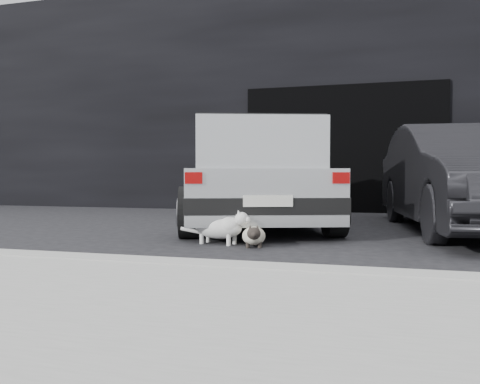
% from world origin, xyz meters
% --- Properties ---
extents(ground, '(80.00, 80.00, 0.00)m').
position_xyz_m(ground, '(0.00, 0.00, 0.00)').
color(ground, black).
rests_on(ground, ground).
extents(building_facade, '(34.00, 4.00, 5.00)m').
position_xyz_m(building_facade, '(1.00, 6.00, 2.50)').
color(building_facade, black).
rests_on(building_facade, ground).
extents(garage_opening, '(4.00, 0.10, 2.60)m').
position_xyz_m(garage_opening, '(1.00, 3.99, 1.30)').
color(garage_opening, black).
rests_on(garage_opening, ground).
extents(curb, '(18.00, 0.25, 0.12)m').
position_xyz_m(curb, '(1.00, -2.60, 0.06)').
color(curb, '#979791').
rests_on(curb, ground).
extents(sidewalk, '(18.00, 2.20, 0.11)m').
position_xyz_m(sidewalk, '(1.00, -3.80, 0.06)').
color(sidewalk, '#979791').
rests_on(sidewalk, ground).
extents(silver_hatchback, '(3.01, 4.43, 1.50)m').
position_xyz_m(silver_hatchback, '(-0.17, 0.95, 0.82)').
color(silver_hatchback, silver).
rests_on(silver_hatchback, ground).
extents(second_car, '(1.99, 4.54, 1.45)m').
position_xyz_m(second_car, '(2.72, 0.93, 0.73)').
color(second_car, black).
rests_on(second_car, ground).
extents(cat_siamese, '(0.36, 0.72, 0.26)m').
position_xyz_m(cat_siamese, '(0.32, -1.02, 0.12)').
color(cat_siamese, beige).
rests_on(cat_siamese, ground).
extents(cat_white, '(0.84, 0.39, 0.39)m').
position_xyz_m(cat_white, '(-0.07, -0.95, 0.19)').
color(cat_white, silver).
rests_on(cat_white, ground).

